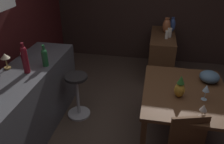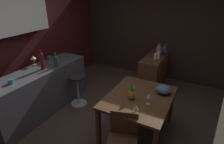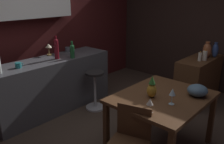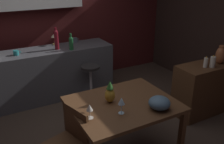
% 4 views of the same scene
% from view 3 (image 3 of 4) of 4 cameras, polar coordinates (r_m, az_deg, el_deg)
% --- Properties ---
extents(ground_plane, '(9.00, 9.00, 0.00)m').
position_cam_3_polar(ground_plane, '(3.50, 3.60, -15.05)').
color(ground_plane, '#47382D').
extents(wall_kitchen_back, '(5.20, 0.33, 2.60)m').
position_cam_3_polar(wall_kitchen_back, '(4.50, -18.03, 11.00)').
color(wall_kitchen_back, '#4C1919').
rests_on(wall_kitchen_back, ground_plane).
extents(wall_side_right, '(0.10, 4.40, 2.60)m').
position_cam_3_polar(wall_side_right, '(5.32, 18.99, 10.71)').
color(wall_side_right, '#33231E').
rests_on(wall_side_right, ground_plane).
extents(dining_table, '(1.20, 0.97, 0.74)m').
position_cam_3_polar(dining_table, '(3.00, 12.02, -7.12)').
color(dining_table, '#56351E').
rests_on(dining_table, ground_plane).
extents(kitchen_counter, '(2.10, 0.60, 0.90)m').
position_cam_3_polar(kitchen_counter, '(4.16, -14.07, -2.96)').
color(kitchen_counter, '#4C4C51').
rests_on(kitchen_counter, ground_plane).
extents(sideboard_cabinet, '(1.10, 0.44, 0.82)m').
position_cam_3_polar(sideboard_cabinet, '(4.65, 20.01, -1.75)').
color(sideboard_cabinet, '#56351E').
rests_on(sideboard_cabinet, ground_plane).
extents(chair_near_window, '(0.50, 0.50, 0.82)m').
position_cam_3_polar(chair_near_window, '(2.58, 4.23, -16.28)').
color(chair_near_window, '#56351E').
rests_on(chair_near_window, ground_plane).
extents(bar_stool, '(0.34, 0.34, 0.67)m').
position_cam_3_polar(bar_stool, '(4.10, -4.12, -4.15)').
color(bar_stool, '#262323').
rests_on(bar_stool, ground_plane).
extents(wine_glass_left, '(0.07, 0.07, 0.19)m').
position_cam_3_polar(wine_glass_left, '(2.72, 14.34, -4.80)').
color(wine_glass_left, silver).
rests_on(wine_glass_left, dining_table).
extents(wine_glass_right, '(0.08, 0.08, 0.16)m').
position_cam_3_polar(wine_glass_right, '(2.50, 9.11, -7.24)').
color(wine_glass_right, silver).
rests_on(wine_glass_right, dining_table).
extents(pineapple_centerpiece, '(0.12, 0.12, 0.27)m').
position_cam_3_polar(pineapple_centerpiece, '(2.86, 9.56, -3.87)').
color(pineapple_centerpiece, gold).
rests_on(pineapple_centerpiece, dining_table).
extents(fruit_bowl, '(0.24, 0.24, 0.14)m').
position_cam_3_polar(fruit_bowl, '(3.06, 19.89, -4.17)').
color(fruit_bowl, slate).
rests_on(fruit_bowl, dining_table).
extents(wine_bottle_green, '(0.08, 0.08, 0.28)m').
position_cam_3_polar(wine_bottle_green, '(3.99, -9.59, 5.14)').
color(wine_bottle_green, '#1E592D').
rests_on(wine_bottle_green, kitchen_counter).
extents(wine_bottle_ruby, '(0.08, 0.08, 0.38)m').
position_cam_3_polar(wine_bottle_ruby, '(3.97, -13.27, 5.67)').
color(wine_bottle_ruby, maroon).
rests_on(wine_bottle_ruby, kitchen_counter).
extents(cup_teal, '(0.12, 0.09, 0.08)m').
position_cam_3_polar(cup_teal, '(3.68, -21.63, 1.52)').
color(cup_teal, teal).
rests_on(cup_teal, kitchen_counter).
extents(cup_slate, '(0.13, 0.09, 0.08)m').
position_cam_3_polar(cup_slate, '(4.47, -10.65, 5.39)').
color(cup_slate, '#515660').
rests_on(cup_slate, kitchen_counter).
extents(counter_lamp, '(0.11, 0.11, 0.20)m').
position_cam_3_polar(counter_lamp, '(4.24, -15.04, 5.84)').
color(counter_lamp, '#A58447').
rests_on(counter_lamp, kitchen_counter).
extents(pillar_candle_tall, '(0.06, 0.06, 0.17)m').
position_cam_3_polar(pillar_candle_tall, '(4.34, 20.40, 3.48)').
color(pillar_candle_tall, white).
rests_on(pillar_candle_tall, sideboard_cabinet).
extents(pillar_candle_short, '(0.08, 0.08, 0.19)m').
position_cam_3_polar(pillar_candle_short, '(4.40, 21.45, 3.67)').
color(pillar_candle_short, white).
rests_on(pillar_candle_short, sideboard_cabinet).
extents(vase_ceramic_blue, '(0.11, 0.11, 0.28)m').
position_cam_3_polar(vase_ceramic_blue, '(4.66, 23.60, 4.82)').
color(vase_ceramic_blue, '#334C8C').
rests_on(vase_ceramic_blue, sideboard_cabinet).
extents(vase_copper, '(0.15, 0.15, 0.29)m').
position_cam_3_polar(vase_copper, '(4.61, 21.91, 4.95)').
color(vase_copper, '#B26038').
rests_on(vase_copper, sideboard_cabinet).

